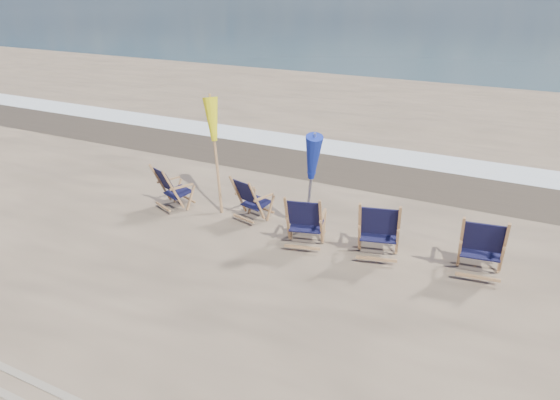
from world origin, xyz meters
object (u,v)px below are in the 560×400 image
(beach_chair_1, at_px, (257,203))
(umbrella_yellow, at_px, (215,126))
(beach_chair_2, at_px, (321,224))
(umbrella_blue, at_px, (311,156))
(beach_chair_3, at_px, (398,233))
(beach_chair_0, at_px, (173,192))
(beach_chair_4, at_px, (504,251))

(beach_chair_1, bearing_deg, umbrella_yellow, -1.53)
(beach_chair_2, bearing_deg, umbrella_blue, -63.16)
(beach_chair_1, height_order, beach_chair_3, beach_chair_3)
(umbrella_yellow, xyz_separation_m, umbrella_blue, (2.17, -0.26, -0.22))
(beach_chair_2, distance_m, umbrella_blue, 1.20)
(beach_chair_0, bearing_deg, beach_chair_1, -147.16)
(beach_chair_3, height_order, umbrella_blue, umbrella_blue)
(beach_chair_0, relative_size, beach_chair_1, 1.03)
(beach_chair_0, xyz_separation_m, umbrella_blue, (2.79, 0.38, 1.04))
(beach_chair_2, xyz_separation_m, umbrella_blue, (-0.45, 0.50, 1.00))
(beach_chair_2, distance_m, beach_chair_3, 1.30)
(beach_chair_1, xyz_separation_m, beach_chair_2, (1.51, -0.42, 0.06))
(beach_chair_3, xyz_separation_m, beach_chair_4, (1.60, 0.14, 0.00))
(beach_chair_1, height_order, umbrella_yellow, umbrella_yellow)
(beach_chair_0, distance_m, beach_chair_1, 1.76)
(beach_chair_1, relative_size, beach_chair_3, 0.83)
(umbrella_yellow, bearing_deg, beach_chair_3, -8.16)
(beach_chair_1, distance_m, beach_chair_2, 1.56)
(beach_chair_1, xyz_separation_m, umbrella_yellow, (-1.11, 0.34, 1.28))
(beach_chair_0, distance_m, beach_chair_2, 3.24)
(beach_chair_3, bearing_deg, beach_chair_4, 169.45)
(umbrella_blue, bearing_deg, beach_chair_3, -9.88)
(beach_chair_0, relative_size, beach_chair_2, 0.91)
(beach_chair_2, distance_m, beach_chair_4, 2.90)
(beach_chair_0, relative_size, beach_chair_4, 0.85)
(beach_chair_3, bearing_deg, beach_chair_2, -6.71)
(beach_chair_2, relative_size, beach_chair_4, 0.93)
(beach_chair_0, xyz_separation_m, beach_chair_4, (6.12, 0.22, 0.08))
(beach_chair_2, xyz_separation_m, beach_chair_3, (1.28, 0.20, 0.04))
(beach_chair_1, relative_size, beach_chair_4, 0.83)
(beach_chair_0, relative_size, beach_chair_3, 0.85)
(umbrella_blue, bearing_deg, beach_chair_2, -47.95)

